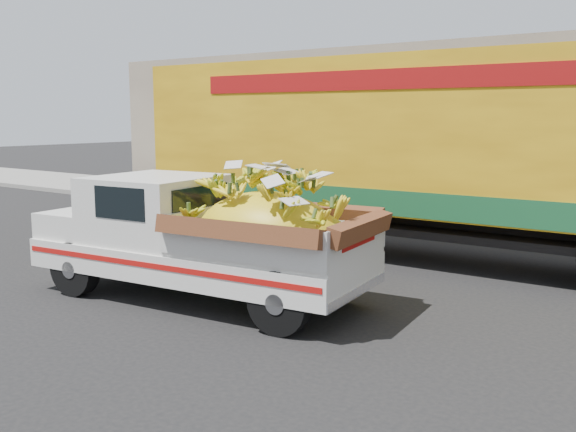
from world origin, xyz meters
The scene contains 6 objects.
ground centered at (0.00, 0.00, 0.00)m, with size 100.00×100.00×0.00m, color black.
curb centered at (0.00, 6.78, 0.07)m, with size 60.00×0.25×0.15m, color gray.
sidewalk centered at (0.00, 8.88, 0.07)m, with size 60.00×4.00×0.14m, color gray.
building_left centered at (-8.00, 14.78, 2.50)m, with size 18.00×6.00×5.00m, color gray.
pickup_truck centered at (-1.23, -0.16, 0.98)m, with size 5.35×2.42×1.82m.
semi_trailer centered at (-0.04, 4.33, 2.12)m, with size 12.02×2.84×3.80m.
Camera 1 is at (4.91, -7.04, 2.72)m, focal length 40.00 mm.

